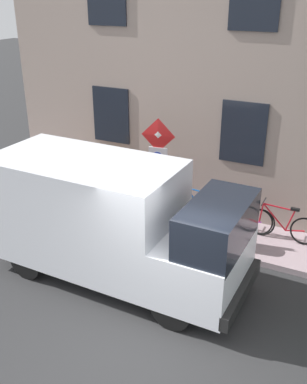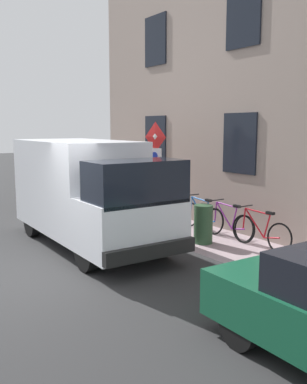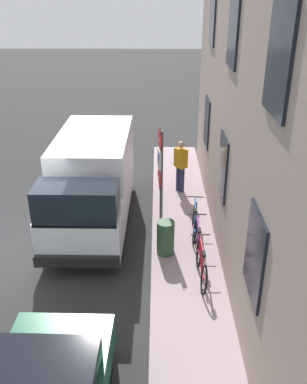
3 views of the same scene
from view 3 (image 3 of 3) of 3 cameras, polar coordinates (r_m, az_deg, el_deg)
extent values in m
plane|color=#2C2D2E|center=(11.76, -16.91, -7.64)|extent=(80.00, 80.00, 0.00)
cube|color=#AC949B|center=(11.22, 4.17, -7.77)|extent=(1.71, 15.38, 0.14)
cube|color=gray|center=(9.84, 12.02, 10.69)|extent=(0.70, 13.38, 7.58)
cube|color=black|center=(7.01, 13.42, -8.25)|extent=(0.06, 1.10, 1.50)
cube|color=black|center=(10.21, 9.29, 3.36)|extent=(0.06, 1.10, 1.50)
cube|color=black|center=(13.65, 7.16, 9.29)|extent=(0.06, 1.10, 1.50)
cube|color=black|center=(5.91, 16.53, 16.95)|extent=(0.06, 1.10, 1.50)
cube|color=black|center=(9.49, 10.66, 20.53)|extent=(0.06, 1.10, 1.50)
cube|color=black|center=(13.12, 7.94, 22.08)|extent=(0.06, 1.10, 1.50)
cylinder|color=#474C47|center=(11.87, 1.06, 2.01)|extent=(0.09, 0.09, 2.67)
pyramid|color=silver|center=(11.46, 0.70, 6.96)|extent=(0.11, 0.50, 0.50)
pyramid|color=red|center=(11.46, 0.73, 6.96)|extent=(0.10, 0.56, 0.56)
cube|color=white|center=(11.65, 0.78, 4.40)|extent=(0.10, 0.44, 0.56)
cylinder|color=#1933B2|center=(11.63, 0.66, 4.68)|extent=(0.04, 0.24, 0.24)
pyramid|color=silver|center=(11.86, 0.67, 1.92)|extent=(0.11, 0.50, 0.50)
pyramid|color=red|center=(11.86, 0.70, 1.92)|extent=(0.10, 0.56, 0.56)
cube|color=white|center=(12.66, -7.81, 3.03)|extent=(2.04, 3.82, 2.18)
cube|color=white|center=(10.61, -9.64, -5.14)|extent=(2.02, 1.42, 1.10)
cube|color=black|center=(10.00, -10.22, -1.33)|extent=(1.93, 1.00, 0.84)
cube|color=black|center=(10.19, -10.22, -9.09)|extent=(2.00, 0.18, 0.28)
cylinder|color=black|center=(10.94, -4.67, -6.81)|extent=(0.23, 0.76, 0.76)
cylinder|color=black|center=(11.25, -13.69, -6.55)|extent=(0.23, 0.76, 0.76)
cylinder|color=black|center=(13.85, -3.38, 0.63)|extent=(0.23, 0.76, 0.76)
cylinder|color=black|center=(14.10, -10.54, 0.68)|extent=(0.23, 0.76, 0.76)
cylinder|color=black|center=(8.37, -17.76, -21.26)|extent=(0.19, 0.60, 0.60)
cylinder|color=black|center=(8.04, -6.41, -22.36)|extent=(0.19, 0.60, 0.60)
torus|color=black|center=(10.43, 6.12, -8.12)|extent=(0.12, 0.66, 0.66)
torus|color=black|center=(9.58, 6.76, -11.62)|extent=(0.12, 0.66, 0.66)
cylinder|color=#B51520|center=(10.04, 6.37, -8.21)|extent=(0.04, 0.60, 0.60)
cylinder|color=#B51520|center=(9.82, 6.49, -7.14)|extent=(0.05, 0.73, 0.07)
cylinder|color=#B51520|center=(9.75, 6.59, -9.49)|extent=(0.04, 0.19, 0.55)
cylinder|color=#B51520|center=(9.78, 6.61, -11.06)|extent=(0.04, 0.43, 0.12)
cylinder|color=#B51520|center=(10.27, 6.19, -7.05)|extent=(0.04, 0.09, 0.50)
cube|color=black|center=(9.51, 6.73, -8.21)|extent=(0.08, 0.20, 0.06)
cylinder|color=#262626|center=(10.09, 6.29, -5.71)|extent=(0.46, 0.04, 0.03)
torus|color=black|center=(11.27, 5.78, -5.28)|extent=(0.13, 0.66, 0.66)
torus|color=black|center=(10.38, 6.11, -8.28)|extent=(0.13, 0.66, 0.66)
cylinder|color=purple|center=(10.87, 5.93, -5.27)|extent=(0.05, 0.60, 0.60)
cylinder|color=purple|center=(10.67, 6.02, -4.23)|extent=(0.05, 0.73, 0.07)
cylinder|color=purple|center=(10.57, 6.04, -6.36)|extent=(0.04, 0.19, 0.55)
cylinder|color=purple|center=(10.58, 6.03, -7.82)|extent=(0.05, 0.43, 0.12)
cylinder|color=purple|center=(11.12, 5.84, -4.26)|extent=(0.04, 0.09, 0.50)
cube|color=black|center=(10.35, 6.14, -5.12)|extent=(0.09, 0.20, 0.06)
cylinder|color=#262626|center=(10.95, 5.92, -2.98)|extent=(0.46, 0.04, 0.03)
torus|color=black|center=(12.13, 5.50, -2.85)|extent=(0.17, 0.67, 0.66)
torus|color=black|center=(11.22, 5.55, -5.42)|extent=(0.17, 0.67, 0.66)
cylinder|color=#1458B1|center=(11.74, 5.56, -2.76)|extent=(0.08, 0.60, 0.60)
cylinder|color=#1458B1|center=(11.54, 5.62, -1.75)|extent=(0.08, 0.73, 0.07)
cylinder|color=#1458B1|center=(11.43, 5.58, -3.70)|extent=(0.05, 0.19, 0.55)
cylinder|color=#1458B1|center=(11.42, 5.53, -5.04)|extent=(0.06, 0.43, 0.12)
cylinder|color=#1458B1|center=(11.99, 5.55, -1.87)|extent=(0.04, 0.09, 0.50)
cube|color=black|center=(11.21, 5.65, -2.50)|extent=(0.09, 0.20, 0.06)
cylinder|color=#262626|center=(11.83, 5.61, -0.65)|extent=(0.46, 0.06, 0.03)
cylinder|color=#262B47|center=(14.08, 3.35, 1.89)|extent=(0.16, 0.16, 0.85)
cylinder|color=#262B47|center=(13.95, 3.82, 1.65)|extent=(0.16, 0.16, 0.85)
cube|color=orange|center=(13.73, 3.67, 4.57)|extent=(0.45, 0.48, 0.62)
sphere|color=tan|center=(13.57, 3.72, 6.34)|extent=(0.22, 0.22, 0.22)
cylinder|color=#2D5133|center=(10.73, 1.62, -6.12)|extent=(0.44, 0.44, 0.90)
camera|label=1|loc=(10.78, -52.43, 12.14)|focal=41.23mm
camera|label=2|loc=(7.34, -63.73, -18.49)|focal=40.15mm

